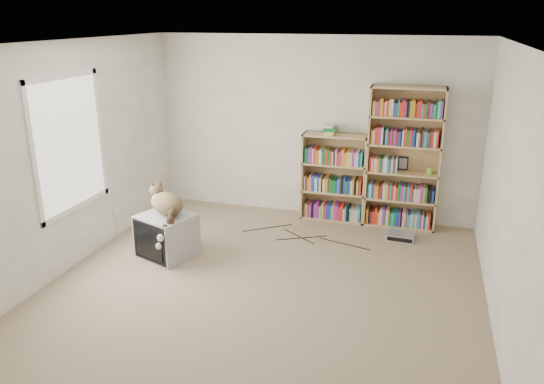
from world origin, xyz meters
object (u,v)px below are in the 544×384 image
(bookcase_tall, at_px, (403,162))
(dvd_player, at_px, (400,236))
(bookcase_short, at_px, (334,181))
(cat, at_px, (166,208))
(crt_tv, at_px, (167,236))

(bookcase_tall, height_order, dvd_player, bookcase_tall)
(bookcase_tall, height_order, bookcase_short, bookcase_tall)
(cat, bearing_deg, bookcase_short, 78.63)
(bookcase_short, relative_size, dvd_player, 3.34)
(crt_tv, distance_m, cat, 0.35)
(crt_tv, xyz_separation_m, dvd_player, (2.63, 1.28, -0.21))
(cat, xyz_separation_m, bookcase_tall, (2.57, 1.77, 0.28))
(cat, relative_size, dvd_player, 2.05)
(crt_tv, relative_size, bookcase_short, 0.61)
(bookcase_tall, bearing_deg, dvd_player, -84.45)
(bookcase_short, bearing_deg, crt_tv, -133.46)
(crt_tv, bearing_deg, bookcase_short, 67.56)
(crt_tv, relative_size, dvd_player, 2.05)
(crt_tv, xyz_separation_m, bookcase_tall, (2.59, 1.77, 0.64))
(cat, bearing_deg, crt_tv, -171.07)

